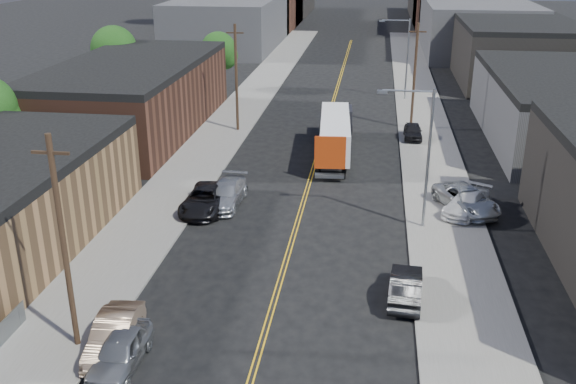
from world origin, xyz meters
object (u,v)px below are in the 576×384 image
(car_left_c, at_px, (205,199))
(car_right_lot_a, at_px, (466,199))
(semi_truck, at_px, (336,131))
(car_right_lot_b, at_px, (467,203))
(car_left_b, at_px, (114,334))
(car_left_d, at_px, (226,194))
(car_left_a, at_px, (120,352))
(car_right_oncoming, at_px, (406,286))
(car_right_lot_c, at_px, (413,131))

(car_left_c, bearing_deg, car_right_lot_a, 7.54)
(semi_truck, xyz_separation_m, car_right_lot_b, (9.50, -11.66, -1.17))
(car_right_lot_b, bearing_deg, car_right_lot_a, 117.86)
(car_left_b, relative_size, car_left_c, 0.84)
(car_right_lot_a, bearing_deg, car_left_c, 162.07)
(car_left_c, distance_m, car_right_lot_b, 17.47)
(car_left_c, bearing_deg, car_left_d, 45.72)
(car_left_c, bearing_deg, car_left_a, -86.70)
(car_left_a, distance_m, car_left_b, 1.35)
(car_right_oncoming, distance_m, car_right_lot_a, 12.68)
(car_right_oncoming, height_order, car_right_lot_a, car_right_lot_a)
(car_left_b, distance_m, car_right_lot_c, 37.33)
(car_left_a, height_order, car_right_lot_b, car_right_lot_b)
(car_left_a, relative_size, car_right_lot_b, 0.91)
(semi_truck, bearing_deg, car_right_lot_c, 33.62)
(car_left_b, distance_m, car_right_oncoming, 14.37)
(car_left_d, height_order, car_right_lot_b, car_left_d)
(car_right_lot_b, bearing_deg, car_left_c, -146.99)
(car_left_a, distance_m, car_right_lot_b, 25.05)
(car_right_lot_b, bearing_deg, car_left_b, -106.90)
(semi_truck, distance_m, car_left_d, 13.89)
(car_left_d, distance_m, car_right_lot_a, 16.27)
(car_left_d, height_order, car_right_lot_a, car_right_lot_a)
(car_left_c, bearing_deg, car_right_oncoming, -36.30)
(car_left_c, relative_size, car_left_d, 1.03)
(car_right_lot_a, bearing_deg, car_right_lot_b, -114.59)
(car_right_lot_a, xyz_separation_m, car_right_lot_b, (0.00, -0.46, -0.07))
(car_right_lot_b, bearing_deg, car_left_a, -103.89)
(semi_truck, distance_m, car_right_oncoming, 23.68)
(semi_truck, height_order, car_left_d, semi_truck)
(car_right_lot_a, bearing_deg, car_left_a, -155.64)
(car_left_b, xyz_separation_m, car_right_lot_a, (17.40, 18.01, 0.14))
(car_left_a, xyz_separation_m, car_right_oncoming, (12.28, 7.26, -0.01))
(car_left_b, bearing_deg, car_right_lot_a, 40.28)
(car_right_oncoming, distance_m, car_right_lot_b, 12.25)
(car_left_a, bearing_deg, car_right_lot_b, 48.22)
(car_right_oncoming, relative_size, car_right_lot_c, 1.15)
(car_right_lot_c, bearing_deg, semi_truck, -142.80)
(car_left_a, height_order, car_left_b, car_left_b)
(car_left_b, bearing_deg, car_left_a, -63.41)
(car_left_d, distance_m, car_right_lot_b, 16.25)
(semi_truck, relative_size, car_right_oncoming, 3.03)
(car_left_a, relative_size, car_left_c, 0.79)
(car_left_b, height_order, car_right_lot_c, car_left_b)
(semi_truck, relative_size, car_left_c, 2.43)
(car_right_lot_c, bearing_deg, car_right_oncoming, -93.55)
(car_right_lot_b, bearing_deg, semi_truck, 157.03)
(car_left_a, height_order, car_right_oncoming, car_left_a)
(semi_truck, relative_size, car_left_a, 3.08)
(car_right_lot_c, bearing_deg, car_left_d, -128.28)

